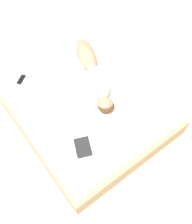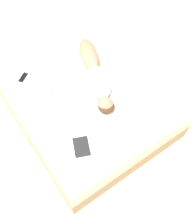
# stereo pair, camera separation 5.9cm
# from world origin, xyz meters

# --- Properties ---
(ground_plane) EXTENTS (12.00, 12.00, 0.00)m
(ground_plane) POSITION_xyz_m (0.00, 0.00, 0.00)
(ground_plane) COLOR #B7A88E
(bed) EXTENTS (1.66, 2.02, 0.47)m
(bed) POSITION_xyz_m (0.00, 0.00, 0.23)
(bed) COLOR tan
(bed) RESTS_ON ground_plane
(person) EXTENTS (0.63, 1.21, 0.22)m
(person) POSITION_xyz_m (-0.21, -0.07, 0.56)
(person) COLOR #A37556
(person) RESTS_ON bed
(open_magazine) EXTENTS (0.59, 0.50, 0.01)m
(open_magazine) POSITION_xyz_m (0.32, 0.63, 0.47)
(open_magazine) COLOR white
(open_magazine) RESTS_ON bed
(coffee_mug) EXTENTS (0.13, 0.09, 0.08)m
(coffee_mug) POSITION_xyz_m (0.39, -0.23, 0.51)
(coffee_mug) COLOR white
(coffee_mug) RESTS_ON bed
(cell_phone) EXTENTS (0.16, 0.14, 0.01)m
(cell_phone) POSITION_xyz_m (0.51, -0.63, 0.47)
(cell_phone) COLOR black
(cell_phone) RESTS_ON bed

